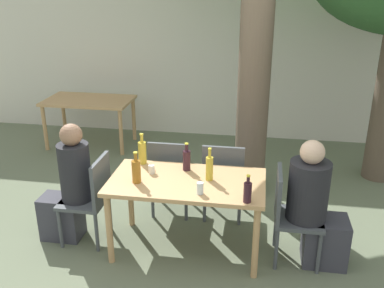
{
  "coord_description": "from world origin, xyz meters",
  "views": [
    {
      "loc": [
        0.64,
        -3.56,
        2.54
      ],
      "look_at": [
        0.0,
        0.3,
        1.01
      ],
      "focal_mm": 40.0,
      "sensor_mm": 36.0,
      "label": 1
    }
  ],
  "objects_px": {
    "dining_table_back": "(89,105)",
    "oil_cruet_0": "(209,168)",
    "wine_bottle_3": "(248,192)",
    "wine_bottle_4": "(187,160)",
    "patio_chair_3": "(224,177)",
    "person_seated_0": "(69,189)",
    "dining_table_front": "(187,189)",
    "amber_bottle_1": "(136,171)",
    "drinking_glass_0": "(152,169)",
    "patio_chair_2": "(171,173)",
    "patio_chair_1": "(289,211)",
    "person_seated_1": "(316,210)",
    "oil_cruet_2": "(142,152)",
    "patio_chair_0": "(91,195)",
    "drinking_glass_1": "(200,188)"
  },
  "relations": [
    {
      "from": "patio_chair_0",
      "to": "dining_table_front",
      "type": "bearing_deg",
      "value": 90.0
    },
    {
      "from": "person_seated_1",
      "to": "wine_bottle_3",
      "type": "bearing_deg",
      "value": 117.6
    },
    {
      "from": "dining_table_back",
      "to": "oil_cruet_0",
      "type": "relative_size",
      "value": 4.2
    },
    {
      "from": "person_seated_0",
      "to": "wine_bottle_3",
      "type": "relative_size",
      "value": 5.0
    },
    {
      "from": "patio_chair_3",
      "to": "person_seated_0",
      "type": "height_order",
      "value": "person_seated_0"
    },
    {
      "from": "person_seated_1",
      "to": "person_seated_0",
      "type": "bearing_deg",
      "value": 90.0
    },
    {
      "from": "patio_chair_3",
      "to": "oil_cruet_2",
      "type": "bearing_deg",
      "value": 21.12
    },
    {
      "from": "wine_bottle_3",
      "to": "oil_cruet_0",
      "type": "bearing_deg",
      "value": 135.18
    },
    {
      "from": "patio_chair_2",
      "to": "person_seated_1",
      "type": "height_order",
      "value": "person_seated_1"
    },
    {
      "from": "drinking_glass_0",
      "to": "wine_bottle_3",
      "type": "bearing_deg",
      "value": -23.9
    },
    {
      "from": "patio_chair_1",
      "to": "person_seated_1",
      "type": "distance_m",
      "value": 0.23
    },
    {
      "from": "dining_table_back",
      "to": "dining_table_front",
      "type": "bearing_deg",
      "value": -51.78
    },
    {
      "from": "amber_bottle_1",
      "to": "patio_chair_2",
      "type": "bearing_deg",
      "value": 78.0
    },
    {
      "from": "drinking_glass_0",
      "to": "patio_chair_2",
      "type": "bearing_deg",
      "value": 82.43
    },
    {
      "from": "oil_cruet_0",
      "to": "oil_cruet_2",
      "type": "xyz_separation_m",
      "value": [
        -0.72,
        0.27,
        0.0
      ]
    },
    {
      "from": "patio_chair_0",
      "to": "wine_bottle_4",
      "type": "height_order",
      "value": "wine_bottle_4"
    },
    {
      "from": "patio_chair_1",
      "to": "patio_chair_3",
      "type": "relative_size",
      "value": 1.0
    },
    {
      "from": "patio_chair_0",
      "to": "drinking_glass_1",
      "type": "xyz_separation_m",
      "value": [
        1.13,
        -0.24,
        0.29
      ]
    },
    {
      "from": "wine_bottle_3",
      "to": "drinking_glass_0",
      "type": "xyz_separation_m",
      "value": [
        -0.94,
        0.42,
        -0.05
      ]
    },
    {
      "from": "dining_table_back",
      "to": "patio_chair_0",
      "type": "height_order",
      "value": "patio_chair_0"
    },
    {
      "from": "oil_cruet_0",
      "to": "drinking_glass_1",
      "type": "bearing_deg",
      "value": -98.82
    },
    {
      "from": "dining_table_back",
      "to": "amber_bottle_1",
      "type": "distance_m",
      "value": 3.11
    },
    {
      "from": "dining_table_front",
      "to": "amber_bottle_1",
      "type": "bearing_deg",
      "value": -165.42
    },
    {
      "from": "wine_bottle_3",
      "to": "drinking_glass_1",
      "type": "distance_m",
      "value": 0.43
    },
    {
      "from": "person_seated_0",
      "to": "drinking_glass_0",
      "type": "xyz_separation_m",
      "value": [
        0.84,
        0.09,
        0.24
      ]
    },
    {
      "from": "oil_cruet_0",
      "to": "drinking_glass_0",
      "type": "relative_size",
      "value": 3.75
    },
    {
      "from": "patio_chair_0",
      "to": "dining_table_back",
      "type": "bearing_deg",
      "value": -157.7
    },
    {
      "from": "dining_table_back",
      "to": "wine_bottle_4",
      "type": "bearing_deg",
      "value": -49.76
    },
    {
      "from": "patio_chair_0",
      "to": "person_seated_0",
      "type": "distance_m",
      "value": 0.24
    },
    {
      "from": "person_seated_1",
      "to": "oil_cruet_2",
      "type": "relative_size",
      "value": 3.81
    },
    {
      "from": "wine_bottle_3",
      "to": "wine_bottle_4",
      "type": "relative_size",
      "value": 0.88
    },
    {
      "from": "person_seated_1",
      "to": "amber_bottle_1",
      "type": "distance_m",
      "value": 1.68
    },
    {
      "from": "patio_chair_3",
      "to": "amber_bottle_1",
      "type": "xyz_separation_m",
      "value": [
        -0.74,
        -0.74,
        0.36
      ]
    },
    {
      "from": "person_seated_0",
      "to": "wine_bottle_4",
      "type": "height_order",
      "value": "person_seated_0"
    },
    {
      "from": "wine_bottle_3",
      "to": "wine_bottle_4",
      "type": "distance_m",
      "value": 0.83
    },
    {
      "from": "oil_cruet_2",
      "to": "wine_bottle_4",
      "type": "relative_size",
      "value": 1.13
    },
    {
      "from": "patio_chair_3",
      "to": "wine_bottle_3",
      "type": "bearing_deg",
      "value": 106.69
    },
    {
      "from": "dining_table_back",
      "to": "wine_bottle_3",
      "type": "bearing_deg",
      "value": -48.02
    },
    {
      "from": "dining_table_back",
      "to": "person_seated_0",
      "type": "xyz_separation_m",
      "value": [
        0.81,
        -2.56,
        -0.1
      ]
    },
    {
      "from": "dining_table_front",
      "to": "oil_cruet_2",
      "type": "height_order",
      "value": "oil_cruet_2"
    },
    {
      "from": "wine_bottle_3",
      "to": "wine_bottle_4",
      "type": "bearing_deg",
      "value": 138.38
    },
    {
      "from": "patio_chair_0",
      "to": "amber_bottle_1",
      "type": "distance_m",
      "value": 0.64
    },
    {
      "from": "patio_chair_3",
      "to": "wine_bottle_4",
      "type": "bearing_deg",
      "value": 49.99
    },
    {
      "from": "person_seated_0",
      "to": "oil_cruet_0",
      "type": "bearing_deg",
      "value": 91.83
    },
    {
      "from": "drinking_glass_0",
      "to": "person_seated_1",
      "type": "bearing_deg",
      "value": -3.44
    },
    {
      "from": "patio_chair_1",
      "to": "person_seated_1",
      "type": "bearing_deg",
      "value": -90.0
    },
    {
      "from": "patio_chair_1",
      "to": "patio_chair_3",
      "type": "distance_m",
      "value": 0.92
    },
    {
      "from": "person_seated_0",
      "to": "wine_bottle_3",
      "type": "distance_m",
      "value": 1.83
    },
    {
      "from": "patio_chair_2",
      "to": "person_seated_0",
      "type": "height_order",
      "value": "person_seated_0"
    },
    {
      "from": "amber_bottle_1",
      "to": "drinking_glass_1",
      "type": "bearing_deg",
      "value": -11.7
    }
  ]
}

